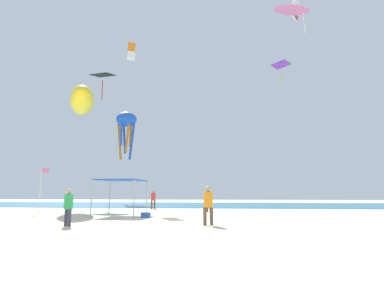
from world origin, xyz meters
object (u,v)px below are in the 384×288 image
at_px(person_near_tent, 209,198).
at_px(kite_octopus_blue, 126,122).
at_px(banner_flag, 41,186).
at_px(kite_delta_pink, 292,7).
at_px(cooler_box, 146,215).
at_px(kite_box_orange, 131,52).
at_px(person_central, 153,198).
at_px(kite_diamond_black, 103,76).
at_px(canopy_tent, 121,182).
at_px(person_rightmost, 68,204).
at_px(person_leftmost, 208,202).
at_px(kite_parafoil_white, 295,10).
at_px(kite_diamond_purple, 281,66).
at_px(kite_inflatable_yellow, 82,101).

height_order(person_near_tent, kite_octopus_blue, kite_octopus_blue).
height_order(banner_flag, kite_octopus_blue, kite_octopus_blue).
height_order(person_near_tent, banner_flag, banner_flag).
bearing_deg(person_near_tent, kite_delta_pink, 64.74).
height_order(cooler_box, kite_box_orange, kite_box_orange).
distance_m(person_central, kite_diamond_black, 19.14).
xyz_separation_m(person_central, banner_flag, (-6.94, -7.52, 1.01)).
bearing_deg(canopy_tent, person_near_tent, 38.71).
bearing_deg(kite_box_orange, banner_flag, 150.69).
bearing_deg(person_rightmost, kite_box_orange, 133.36).
height_order(person_leftmost, person_rightmost, person_leftmost).
xyz_separation_m(canopy_tent, kite_octopus_blue, (-7.52, 23.51, 9.74)).
distance_m(kite_parafoil_white, kite_box_orange, 20.51).
height_order(banner_flag, kite_delta_pink, kite_delta_pink).
bearing_deg(kite_diamond_black, canopy_tent, 128.11).
relative_size(person_rightmost, kite_diamond_purple, 0.55).
xyz_separation_m(kite_delta_pink, kite_diamond_black, (-22.68, 6.81, -3.93)).
bearing_deg(kite_diamond_black, kite_diamond_purple, -152.35).
distance_m(cooler_box, kite_octopus_blue, 29.51).
bearing_deg(kite_octopus_blue, kite_delta_pink, 85.67).
xyz_separation_m(kite_inflatable_yellow, kite_diamond_purple, (22.55, 15.47, 9.07)).
bearing_deg(kite_inflatable_yellow, kite_parafoil_white, -99.43).
xyz_separation_m(kite_inflatable_yellow, kite_box_orange, (2.94, 6.44, 8.08)).
bearing_deg(cooler_box, canopy_tent, 143.13).
relative_size(person_central, cooler_box, 3.19).
xyz_separation_m(canopy_tent, person_rightmost, (-0.10, -7.23, -1.32)).
bearing_deg(person_near_tent, person_leftmost, -50.52).
bearing_deg(kite_diamond_purple, canopy_tent, -178.98).
bearing_deg(kite_inflatable_yellow, kite_octopus_blue, -24.10).
xyz_separation_m(person_leftmost, person_central, (-6.19, 14.73, -0.04)).
bearing_deg(kite_inflatable_yellow, person_rightmost, 179.09).
distance_m(person_near_tent, kite_octopus_blue, 25.56).
distance_m(person_central, kite_inflatable_yellow, 12.22).
distance_m(cooler_box, kite_inflatable_yellow, 17.10).
xyz_separation_m(person_leftmost, banner_flag, (-13.13, 7.21, 0.98)).
distance_m(person_leftmost, kite_delta_pink, 25.82).
bearing_deg(kite_diamond_purple, kite_parafoil_white, -142.81).
distance_m(person_leftmost, person_rightmost, 6.67).
relative_size(kite_octopus_blue, kite_diamond_black, 1.98).
bearing_deg(kite_delta_pink, kite_diamond_black, -45.82).
bearing_deg(kite_inflatable_yellow, kite_diamond_black, -16.53).
bearing_deg(kite_box_orange, kite_diamond_black, 49.94).
distance_m(person_central, banner_flag, 10.28).
xyz_separation_m(canopy_tent, person_central, (0.27, 8.69, -1.27)).
relative_size(cooler_box, kite_parafoil_white, 0.10).
bearing_deg(kite_diamond_purple, cooler_box, -173.36).
height_order(kite_inflatable_yellow, kite_parafoil_white, kite_parafoil_white).
bearing_deg(canopy_tent, kite_inflatable_yellow, 131.75).
bearing_deg(canopy_tent, kite_octopus_blue, 107.74).
height_order(person_near_tent, kite_box_orange, kite_box_orange).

